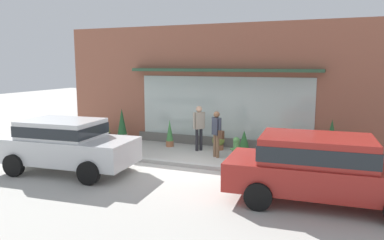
{
  "coord_description": "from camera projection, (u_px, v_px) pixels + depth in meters",
  "views": [
    {
      "loc": [
        4.22,
        -10.69,
        3.24
      ],
      "look_at": [
        -0.54,
        1.2,
        1.28
      ],
      "focal_mm": 34.34,
      "sensor_mm": 36.0,
      "label": 1
    }
  ],
  "objects": [
    {
      "name": "parked_car_red",
      "position": [
        321.0,
        166.0,
        8.52
      ],
      "size": [
        4.64,
        2.2,
        1.59
      ],
      "rotation": [
        0.0,
        0.0,
        0.06
      ],
      "color": "maroon",
      "rests_on": "ground_plane"
    },
    {
      "name": "potted_plant_doorstep",
      "position": [
        218.0,
        142.0,
        13.98
      ],
      "size": [
        0.47,
        0.47,
        0.59
      ],
      "color": "#9E6042",
      "rests_on": "ground_plane"
    },
    {
      "name": "potted_plant_by_entrance",
      "position": [
        282.0,
        143.0,
        13.16
      ],
      "size": [
        0.55,
        0.55,
        0.76
      ],
      "color": "#33473D",
      "rests_on": "ground_plane"
    },
    {
      "name": "potted_plant_near_hydrant",
      "position": [
        244.0,
        142.0,
        13.51
      ],
      "size": [
        0.42,
        0.42,
        0.83
      ],
      "color": "#4C4C51",
      "rests_on": "ground_plane"
    },
    {
      "name": "potted_plant_low_front",
      "position": [
        331.0,
        140.0,
        12.45
      ],
      "size": [
        0.48,
        0.48,
        1.4
      ],
      "color": "#9E6042",
      "rests_on": "ground_plane"
    },
    {
      "name": "pedestrian_passerby",
      "position": [
        199.0,
        124.0,
        13.72
      ],
      "size": [
        0.36,
        0.42,
        1.69
      ],
      "rotation": [
        0.0,
        0.0,
        4.06
      ],
      "color": "#232328",
      "rests_on": "ground_plane"
    },
    {
      "name": "storefront",
      "position": [
        223.0,
        87.0,
        14.42
      ],
      "size": [
        14.0,
        0.81,
        4.77
      ],
      "color": "#935642",
      "rests_on": "ground_plane"
    },
    {
      "name": "ground_plane",
      "position": [
        194.0,
        165.0,
        11.85
      ],
      "size": [
        60.0,
        60.0,
        0.0
      ],
      "primitive_type": "plane",
      "color": "#B2AFA8"
    },
    {
      "name": "potted_plant_trailing_edge",
      "position": [
        170.0,
        134.0,
        14.5
      ],
      "size": [
        0.31,
        0.31,
        1.07
      ],
      "color": "#9E6042",
      "rests_on": "ground_plane"
    },
    {
      "name": "curb_strip",
      "position": [
        191.0,
        165.0,
        11.66
      ],
      "size": [
        14.0,
        0.24,
        0.12
      ],
      "primitive_type": "cube",
      "color": "#B2B2AD",
      "rests_on": "ground_plane"
    },
    {
      "name": "pedestrian_with_handbag",
      "position": [
        217.0,
        131.0,
        12.74
      ],
      "size": [
        0.56,
        0.46,
        1.62
      ],
      "rotation": [
        0.0,
        0.0,
        5.68
      ],
      "color": "brown",
      "rests_on": "ground_plane"
    },
    {
      "name": "potted_plant_corner_tall",
      "position": [
        108.0,
        129.0,
        15.83
      ],
      "size": [
        0.24,
        0.24,
        0.98
      ],
      "color": "#4C4C51",
      "rests_on": "ground_plane"
    },
    {
      "name": "parked_car_silver",
      "position": [
        66.0,
        142.0,
        11.04
      ],
      "size": [
        4.15,
        2.18,
        1.58
      ],
      "rotation": [
        0.0,
        0.0,
        0.07
      ],
      "color": "silver",
      "rests_on": "ground_plane"
    },
    {
      "name": "potted_plant_window_center",
      "position": [
        122.0,
        126.0,
        15.34
      ],
      "size": [
        0.43,
        0.43,
        1.41
      ],
      "color": "#B7B2A3",
      "rests_on": "ground_plane"
    },
    {
      "name": "fire_hydrant",
      "position": [
        236.0,
        149.0,
        12.45
      ],
      "size": [
        0.39,
        0.36,
        0.8
      ],
      "color": "#4C8C47",
      "rests_on": "ground_plane"
    }
  ]
}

